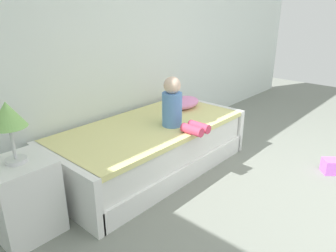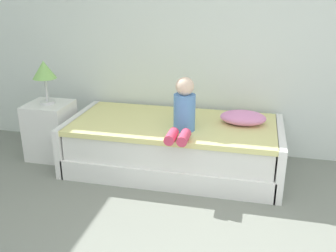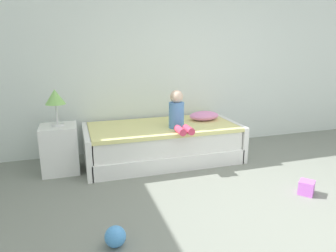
{
  "view_description": "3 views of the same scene",
  "coord_description": "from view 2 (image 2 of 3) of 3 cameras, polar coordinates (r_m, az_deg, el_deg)",
  "views": [
    {
      "loc": [
        -2.68,
        -0.15,
        1.65
      ],
      "look_at": [
        -0.55,
        1.75,
        0.55
      ],
      "focal_mm": 33.78,
      "sensor_mm": 36.0,
      "label": 1
    },
    {
      "loc": [
        0.2,
        -1.49,
        1.79
      ],
      "look_at": [
        -0.55,
        1.75,
        0.55
      ],
      "focal_mm": 41.23,
      "sensor_mm": 36.0,
      "label": 2
    },
    {
      "loc": [
        -1.7,
        -1.87,
        1.54
      ],
      "look_at": [
        -0.55,
        1.75,
        0.55
      ],
      "focal_mm": 32.51,
      "sensor_mm": 36.0,
      "label": 3
    }
  ],
  "objects": [
    {
      "name": "child_figure",
      "position": [
        3.49,
        2.3,
        2.32
      ],
      "size": [
        0.2,
        0.51,
        0.5
      ],
      "color": "#598CD1",
      "rests_on": "bed"
    },
    {
      "name": "table_lamp",
      "position": [
        4.15,
        -17.83,
        7.62
      ],
      "size": [
        0.24,
        0.24,
        0.45
      ],
      "color": "silver",
      "rests_on": "nightstand"
    },
    {
      "name": "wall_rear",
      "position": [
        4.11,
        10.65,
        15.37
      ],
      "size": [
        7.2,
        0.1,
        2.9
      ],
      "primitive_type": "cube",
      "color": "silver",
      "rests_on": "ground"
    },
    {
      "name": "pillow",
      "position": [
        3.79,
        11.03,
        1.22
      ],
      "size": [
        0.44,
        0.3,
        0.13
      ],
      "primitive_type": "ellipsoid",
      "color": "#EA8CC6",
      "rests_on": "bed"
    },
    {
      "name": "bed",
      "position": [
        3.89,
        0.83,
        -2.94
      ],
      "size": [
        2.11,
        1.0,
        0.5
      ],
      "color": "white",
      "rests_on": "ground"
    },
    {
      "name": "nightstand",
      "position": [
        4.33,
        -16.93,
        -0.6
      ],
      "size": [
        0.44,
        0.44,
        0.6
      ],
      "primitive_type": "cube",
      "color": "white",
      "rests_on": "ground"
    }
  ]
}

